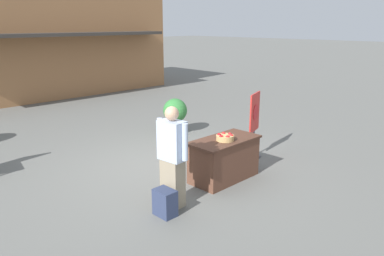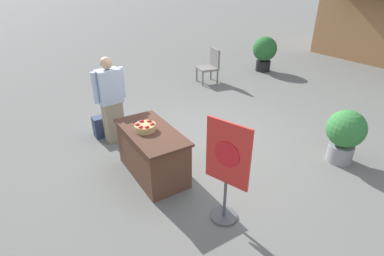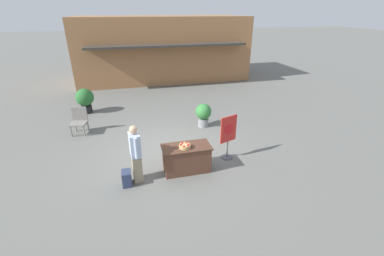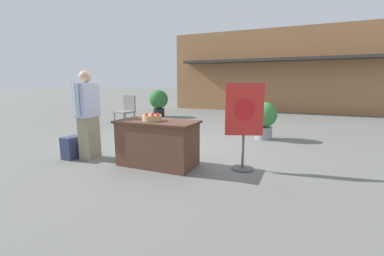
# 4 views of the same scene
# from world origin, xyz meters

# --- Properties ---
(ground_plane) EXTENTS (120.00, 120.00, 0.00)m
(ground_plane) POSITION_xyz_m (0.00, 0.00, 0.00)
(ground_plane) COLOR slate
(display_table) EXTENTS (1.39, 0.70, 0.79)m
(display_table) POSITION_xyz_m (0.32, -1.20, 0.40)
(display_table) COLOR brown
(display_table) RESTS_ON ground_plane
(apple_basket) EXTENTS (0.32, 0.32, 0.13)m
(apple_basket) POSITION_xyz_m (0.26, -1.26, 0.85)
(apple_basket) COLOR tan
(apple_basket) RESTS_ON display_table
(person_visitor) EXTENTS (0.30, 0.61, 1.64)m
(person_visitor) POSITION_xyz_m (-1.09, -1.34, 0.83)
(person_visitor) COLOR gray
(person_visitor) RESTS_ON ground_plane
(backpack) EXTENTS (0.24, 0.34, 0.42)m
(backpack) POSITION_xyz_m (-1.39, -1.49, 0.21)
(backpack) COLOR #2D3856
(backpack) RESTS_ON ground_plane
(poster_board) EXTENTS (0.58, 0.36, 1.42)m
(poster_board) POSITION_xyz_m (1.73, -0.84, 0.79)
(poster_board) COLOR #4C4C51
(poster_board) RESTS_ON ground_plane
(patio_chair) EXTENTS (0.65, 0.65, 0.99)m
(patio_chair) POSITION_xyz_m (-3.01, 2.29, 0.54)
(patio_chair) COLOR gray
(patio_chair) RESTS_ON ground_plane
(potted_plant_near_left) EXTENTS (0.63, 0.63, 0.94)m
(potted_plant_near_left) POSITION_xyz_m (1.71, 1.70, 0.54)
(potted_plant_near_left) COLOR gray
(potted_plant_near_left) RESTS_ON ground_plane
(potted_plant_near_right) EXTENTS (0.78, 0.78, 1.13)m
(potted_plant_near_right) POSITION_xyz_m (-3.02, 4.47, 0.66)
(potted_plant_near_right) COLOR black
(potted_plant_near_right) RESTS_ON ground_plane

